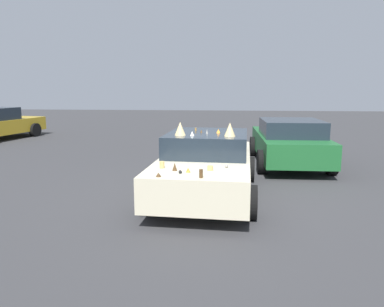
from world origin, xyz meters
TOP-DOWN VIEW (x-y plane):
  - ground_plane at (0.00, 0.00)m, footprint 60.00×60.00m
  - art_car_decorated at (0.06, -0.00)m, footprint 4.41×2.27m
  - parked_sedan_far_left at (3.40, -2.28)m, footprint 4.31×2.08m

SIDE VIEW (x-z plane):
  - ground_plane at x=0.00m, z-range 0.00..0.00m
  - art_car_decorated at x=0.06m, z-range -0.12..1.47m
  - parked_sedan_far_left at x=3.40m, z-range 0.01..1.38m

